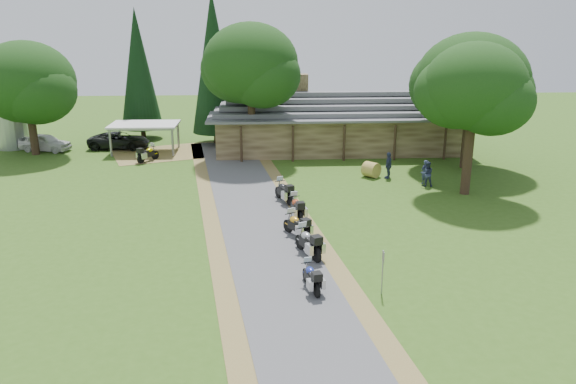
{
  "coord_description": "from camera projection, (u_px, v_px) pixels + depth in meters",
  "views": [
    {
      "loc": [
        -0.8,
        -23.0,
        10.67
      ],
      "look_at": [
        0.86,
        6.26,
        1.6
      ],
      "focal_mm": 35.0,
      "sensor_mm": 36.0,
      "label": 1
    }
  ],
  "objects": [
    {
      "name": "motorcycle_row_e",
      "position": [
        284.0,
        190.0,
        34.0
      ],
      "size": [
        1.39,
        2.18,
        1.42
      ],
      "primitive_type": null,
      "rotation": [
        0.0,
        0.0,
        1.95
      ],
      "color": "black",
      "rests_on": "ground"
    },
    {
      "name": "ground",
      "position": [
        277.0,
        268.0,
        25.13
      ],
      "size": [
        120.0,
        120.0,
        0.0
      ],
      "primitive_type": "plane",
      "color": "#355718",
      "rests_on": "ground"
    },
    {
      "name": "car_white_sedan",
      "position": [
        45.0,
        140.0,
        47.01
      ],
      "size": [
        3.67,
        5.92,
        1.84
      ],
      "primitive_type": "imported",
      "rotation": [
        0.0,
        0.0,
        1.31
      ],
      "color": "silver",
      "rests_on": "ground"
    },
    {
      "name": "motorcycle_row_c",
      "position": [
        297.0,
        224.0,
        28.45
      ],
      "size": [
        1.57,
        2.08,
        1.38
      ],
      "primitive_type": null,
      "rotation": [
        0.0,
        0.0,
        2.09
      ],
      "color": "gold",
      "rests_on": "ground"
    },
    {
      "name": "sign_post",
      "position": [
        382.0,
        273.0,
        22.45
      ],
      "size": [
        0.34,
        0.06,
        1.89
      ],
      "primitive_type": null,
      "color": "gray",
      "rests_on": "ground"
    },
    {
      "name": "person_c",
      "position": [
        389.0,
        163.0,
        38.9
      ],
      "size": [
        0.69,
        0.75,
        2.17
      ],
      "primitive_type": "imported",
      "rotation": [
        0.0,
        0.0,
        4.2
      ],
      "color": "#2F3756",
      "rests_on": "ground"
    },
    {
      "name": "oak_lodge_left",
      "position": [
        251.0,
        83.0,
        43.0
      ],
      "size": [
        7.27,
        7.27,
        11.96
      ],
      "primitive_type": null,
      "color": "#153610",
      "rests_on": "ground"
    },
    {
      "name": "motorcycle_row_a",
      "position": [
        311.0,
        276.0,
        22.93
      ],
      "size": [
        0.95,
        1.86,
        1.22
      ],
      "primitive_type": null,
      "rotation": [
        0.0,
        0.0,
        1.79
      ],
      "color": "navy",
      "rests_on": "ground"
    },
    {
      "name": "car_dark_suv",
      "position": [
        119.0,
        136.0,
        47.87
      ],
      "size": [
        2.74,
        5.7,
        2.12
      ],
      "primitive_type": "imported",
      "rotation": [
        0.0,
        0.0,
        1.5
      ],
      "color": "black",
      "rests_on": "ground"
    },
    {
      "name": "motorcycle_row_d",
      "position": [
        297.0,
        207.0,
        31.04
      ],
      "size": [
        1.03,
        2.14,
        1.41
      ],
      "primitive_type": null,
      "rotation": [
        0.0,
        0.0,
        1.75
      ],
      "color": "#B7421F",
      "rests_on": "ground"
    },
    {
      "name": "driveway",
      "position": [
        264.0,
        235.0,
        28.92
      ],
      "size": [
        51.95,
        51.95,
        0.0
      ],
      "primitive_type": "plane",
      "rotation": [
        0.0,
        0.0,
        0.14
      ],
      "color": "#47474A",
      "rests_on": "ground"
    },
    {
      "name": "lodge",
      "position": [
        336.0,
        120.0,
        47.62
      ],
      "size": [
        21.4,
        9.4,
        4.9
      ],
      "primitive_type": null,
      "color": "brown",
      "rests_on": "ground"
    },
    {
      "name": "oak_silo",
      "position": [
        28.0,
        96.0,
        44.69
      ],
      "size": [
        7.6,
        7.6,
        9.49
      ],
      "primitive_type": null,
      "color": "#153610",
      "rests_on": "ground"
    },
    {
      "name": "motorcycle_carport_a",
      "position": [
        148.0,
        153.0,
        43.68
      ],
      "size": [
        1.64,
        1.97,
        1.34
      ],
      "primitive_type": null,
      "rotation": [
        0.0,
        0.0,
        0.96
      ],
      "color": "#D5D601",
      "rests_on": "ground"
    },
    {
      "name": "motorcycle_row_b",
      "position": [
        308.0,
        241.0,
        26.21
      ],
      "size": [
        1.43,
        2.23,
        1.45
      ],
      "primitive_type": null,
      "rotation": [
        0.0,
        0.0,
        1.95
      ],
      "color": "#97989E",
      "rests_on": "ground"
    },
    {
      "name": "oak_lodge_right",
      "position": [
        470.0,
        98.0,
        40.52
      ],
      "size": [
        8.08,
        8.08,
        10.33
      ],
      "primitive_type": null,
      "color": "#153610",
      "rests_on": "ground"
    },
    {
      "name": "carport",
      "position": [
        145.0,
        138.0,
        46.64
      ],
      "size": [
        5.56,
        3.75,
        2.39
      ],
      "primitive_type": null,
      "rotation": [
        0.0,
        0.0,
        -0.01
      ],
      "color": "silver",
      "rests_on": "ground"
    },
    {
      "name": "oak_driveway",
      "position": [
        473.0,
        108.0,
        34.16
      ],
      "size": [
        6.24,
        6.24,
        10.94
      ],
      "primitive_type": null,
      "color": "#153610",
      "rests_on": "ground"
    },
    {
      "name": "person_a",
      "position": [
        425.0,
        170.0,
        37.69
      ],
      "size": [
        0.67,
        0.62,
        1.91
      ],
      "primitive_type": "imported",
      "rotation": [
        0.0,
        0.0,
        3.7
      ],
      "color": "#2F3756",
      "rests_on": "ground"
    },
    {
      "name": "silo",
      "position": [
        10.0,
        114.0,
        47.67
      ],
      "size": [
        3.1,
        3.1,
        5.91
      ],
      "primitive_type": "cylinder",
      "rotation": [
        0.0,
        0.0,
        0.07
      ],
      "color": "gray",
      "rests_on": "ground"
    },
    {
      "name": "cedar_far",
      "position": [
        139.0,
        75.0,
        50.52
      ],
      "size": [
        3.76,
        3.76,
        11.69
      ],
      "primitive_type": "cone",
      "color": "black",
      "rests_on": "ground"
    },
    {
      "name": "person_b",
      "position": [
        427.0,
        172.0,
        37.06
      ],
      "size": [
        0.6,
        0.46,
        1.99
      ],
      "primitive_type": "imported",
      "rotation": [
        0.0,
        0.0,
        3.05
      ],
      "color": "#2F3756",
      "rests_on": "ground"
    },
    {
      "name": "cedar_near",
      "position": [
        214.0,
        69.0,
        48.2
      ],
      "size": [
        4.11,
        4.11,
        13.03
      ],
      "primitive_type": "cone",
      "color": "black",
      "rests_on": "ground"
    },
    {
      "name": "hay_bale",
      "position": [
        371.0,
        170.0,
        39.37
      ],
      "size": [
        1.45,
        1.44,
        1.07
      ],
      "primitive_type": "cylinder",
      "rotation": [
        1.57,
        0.0,
        0.73
      ],
      "color": "olive",
      "rests_on": "ground"
    }
  ]
}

